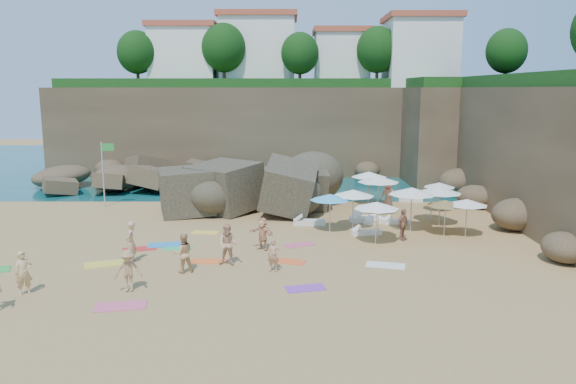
{
  "coord_description": "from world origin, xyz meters",
  "views": [
    {
      "loc": [
        2.12,
        -29.02,
        7.92
      ],
      "look_at": [
        2.0,
        3.0,
        2.0
      ],
      "focal_mm": 35.0,
      "sensor_mm": 36.0,
      "label": 1
    }
  ],
  "objects_px": {
    "person_stand_0": "(24,273)",
    "person_stand_5": "(247,190)",
    "parasol_0": "(378,179)",
    "person_stand_2": "(217,198)",
    "person_stand_1": "(183,253)",
    "flag_pole": "(105,166)",
    "parasol_1": "(369,174)",
    "parasol_2": "(432,191)",
    "person_stand_3": "(403,225)",
    "person_stand_4": "(388,195)",
    "rock_outcrop": "(254,207)",
    "lounger_0": "(309,222)",
    "person_stand_6": "(131,242)"
  },
  "relations": [
    {
      "from": "person_stand_5",
      "to": "parasol_2",
      "type": "bearing_deg",
      "value": -24.42
    },
    {
      "from": "rock_outcrop",
      "to": "person_stand_4",
      "type": "height_order",
      "value": "person_stand_4"
    },
    {
      "from": "parasol_1",
      "to": "person_stand_1",
      "type": "distance_m",
      "value": 17.74
    },
    {
      "from": "person_stand_5",
      "to": "person_stand_6",
      "type": "bearing_deg",
      "value": -102.28
    },
    {
      "from": "parasol_2",
      "to": "person_stand_4",
      "type": "distance_m",
      "value": 4.13
    },
    {
      "from": "flag_pole",
      "to": "person_stand_3",
      "type": "height_order",
      "value": "flag_pole"
    },
    {
      "from": "parasol_0",
      "to": "parasol_1",
      "type": "relative_size",
      "value": 1.08
    },
    {
      "from": "parasol_0",
      "to": "person_stand_5",
      "type": "xyz_separation_m",
      "value": [
        -8.62,
        4.3,
        -1.52
      ]
    },
    {
      "from": "flag_pole",
      "to": "person_stand_0",
      "type": "distance_m",
      "value": 16.74
    },
    {
      "from": "person_stand_3",
      "to": "person_stand_5",
      "type": "bearing_deg",
      "value": 81.17
    },
    {
      "from": "flag_pole",
      "to": "parasol_1",
      "type": "height_order",
      "value": "flag_pole"
    },
    {
      "from": "parasol_0",
      "to": "person_stand_1",
      "type": "xyz_separation_m",
      "value": [
        -10.23,
        -11.48,
        -1.42
      ]
    },
    {
      "from": "lounger_0",
      "to": "flag_pole",
      "type": "bearing_deg",
      "value": 159.19
    },
    {
      "from": "person_stand_2",
      "to": "person_stand_5",
      "type": "xyz_separation_m",
      "value": [
        1.76,
        2.95,
        -0.02
      ]
    },
    {
      "from": "person_stand_0",
      "to": "person_stand_5",
      "type": "xyz_separation_m",
      "value": [
        7.31,
        18.48,
        -0.11
      ]
    },
    {
      "from": "parasol_1",
      "to": "person_stand_5",
      "type": "xyz_separation_m",
      "value": [
        -8.45,
        1.23,
        -1.35
      ]
    },
    {
      "from": "person_stand_4",
      "to": "person_stand_2",
      "type": "bearing_deg",
      "value": -149.13
    },
    {
      "from": "parasol_1",
      "to": "parasol_2",
      "type": "relative_size",
      "value": 1.1
    },
    {
      "from": "parasol_2",
      "to": "person_stand_1",
      "type": "distance_m",
      "value": 16.2
    },
    {
      "from": "parasol_1",
      "to": "parasol_2",
      "type": "xyz_separation_m",
      "value": [
        3.06,
        -5.11,
        -0.2
      ]
    },
    {
      "from": "rock_outcrop",
      "to": "lounger_0",
      "type": "xyz_separation_m",
      "value": [
        3.61,
        -5.06,
        0.15
      ]
    },
    {
      "from": "person_stand_0",
      "to": "person_stand_4",
      "type": "bearing_deg",
      "value": 7.88
    },
    {
      "from": "flag_pole",
      "to": "parasol_2",
      "type": "distance_m",
      "value": 21.4
    },
    {
      "from": "rock_outcrop",
      "to": "person_stand_5",
      "type": "distance_m",
      "value": 2.21
    },
    {
      "from": "rock_outcrop",
      "to": "person_stand_2",
      "type": "xyz_separation_m",
      "value": [
        -2.33,
        -0.96,
        0.79
      ]
    },
    {
      "from": "parasol_1",
      "to": "person_stand_4",
      "type": "bearing_deg",
      "value": -56.66
    },
    {
      "from": "parasol_0",
      "to": "person_stand_4",
      "type": "xyz_separation_m",
      "value": [
        0.9,
        1.45,
        -1.33
      ]
    },
    {
      "from": "rock_outcrop",
      "to": "parasol_1",
      "type": "bearing_deg",
      "value": 5.57
    },
    {
      "from": "person_stand_6",
      "to": "parasol_1",
      "type": "bearing_deg",
      "value": 134.07
    },
    {
      "from": "parasol_0",
      "to": "parasol_1",
      "type": "distance_m",
      "value": 3.08
    },
    {
      "from": "parasol_2",
      "to": "person_stand_4",
      "type": "height_order",
      "value": "parasol_2"
    },
    {
      "from": "person_stand_1",
      "to": "flag_pole",
      "type": "bearing_deg",
      "value": -81.82
    },
    {
      "from": "flag_pole",
      "to": "person_stand_5",
      "type": "distance_m",
      "value": 9.84
    },
    {
      "from": "flag_pole",
      "to": "person_stand_3",
      "type": "bearing_deg",
      "value": -24.67
    },
    {
      "from": "flag_pole",
      "to": "person_stand_4",
      "type": "distance_m",
      "value": 19.05
    },
    {
      "from": "person_stand_2",
      "to": "person_stand_3",
      "type": "distance_m",
      "value": 13.11
    },
    {
      "from": "person_stand_5",
      "to": "person_stand_1",
      "type": "bearing_deg",
      "value": -91.41
    },
    {
      "from": "parasol_2",
      "to": "person_stand_0",
      "type": "relative_size",
      "value": 1.26
    },
    {
      "from": "flag_pole",
      "to": "person_stand_3",
      "type": "distance_m",
      "value": 20.37
    },
    {
      "from": "flag_pole",
      "to": "person_stand_5",
      "type": "bearing_deg",
      "value": 11.87
    },
    {
      "from": "parasol_0",
      "to": "person_stand_2",
      "type": "relative_size",
      "value": 1.68
    },
    {
      "from": "person_stand_1",
      "to": "person_stand_4",
      "type": "bearing_deg",
      "value": -152.04
    },
    {
      "from": "rock_outcrop",
      "to": "person_stand_0",
      "type": "distance_m",
      "value": 18.29
    },
    {
      "from": "person_stand_0",
      "to": "lounger_0",
      "type": "bearing_deg",
      "value": 9.82
    },
    {
      "from": "person_stand_3",
      "to": "person_stand_4",
      "type": "relative_size",
      "value": 0.88
    },
    {
      "from": "person_stand_0",
      "to": "person_stand_2",
      "type": "height_order",
      "value": "person_stand_0"
    },
    {
      "from": "parasol_1",
      "to": "person_stand_5",
      "type": "bearing_deg",
      "value": 171.74
    },
    {
      "from": "person_stand_6",
      "to": "flag_pole",
      "type": "bearing_deg",
      "value": -159.22
    },
    {
      "from": "flag_pole",
      "to": "person_stand_1",
      "type": "xyz_separation_m",
      "value": [
        7.81,
        -13.8,
        -1.95
      ]
    },
    {
      "from": "person_stand_5",
      "to": "person_stand_6",
      "type": "height_order",
      "value": "person_stand_6"
    }
  ]
}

